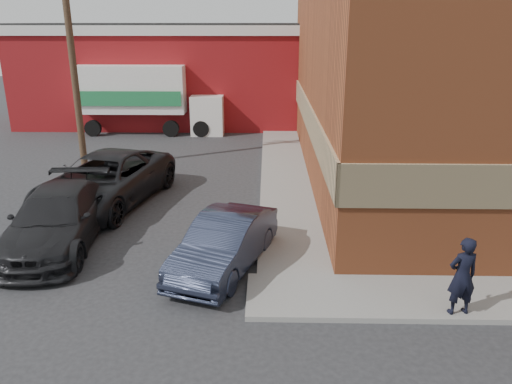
% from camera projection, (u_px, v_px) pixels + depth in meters
% --- Properties ---
extents(ground, '(90.00, 90.00, 0.00)m').
position_uv_depth(ground, '(270.00, 278.00, 11.64)').
color(ground, '#28282B').
rests_on(ground, ground).
extents(brick_building, '(14.25, 18.25, 9.36)m').
position_uv_depth(brick_building, '(499.00, 50.00, 18.45)').
color(brick_building, '#A7512B').
rests_on(brick_building, ground).
extents(sidewalk_west, '(1.80, 18.00, 0.12)m').
position_uv_depth(sidewalk_west, '(284.00, 169.00, 20.12)').
color(sidewalk_west, gray).
rests_on(sidewalk_west, ground).
extents(warehouse, '(16.30, 8.30, 5.60)m').
position_uv_depth(warehouse, '(169.00, 72.00, 29.77)').
color(warehouse, maroon).
rests_on(warehouse, ground).
extents(utility_pole, '(2.00, 0.26, 9.00)m').
position_uv_depth(utility_pole, '(71.00, 48.00, 18.78)').
color(utility_pole, brown).
rests_on(utility_pole, ground).
extents(man, '(0.66, 0.50, 1.65)m').
position_uv_depth(man, '(462.00, 276.00, 9.78)').
color(man, black).
rests_on(man, sidewalk_south).
extents(sedan, '(2.60, 4.25, 1.32)m').
position_uv_depth(sedan, '(225.00, 243.00, 11.92)').
color(sedan, '#272D42').
rests_on(sedan, ground).
extents(suv_a, '(3.96, 6.39, 1.65)m').
position_uv_depth(suv_a, '(105.00, 180.00, 16.07)').
color(suv_a, black).
rests_on(suv_a, ground).
extents(suv_b, '(2.50, 5.27, 1.49)m').
position_uv_depth(suv_b, '(57.00, 218.00, 13.19)').
color(suv_b, black).
rests_on(suv_b, ground).
extents(box_truck, '(7.23, 2.25, 3.57)m').
position_uv_depth(box_truck, '(147.00, 94.00, 26.24)').
color(box_truck, white).
rests_on(box_truck, ground).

